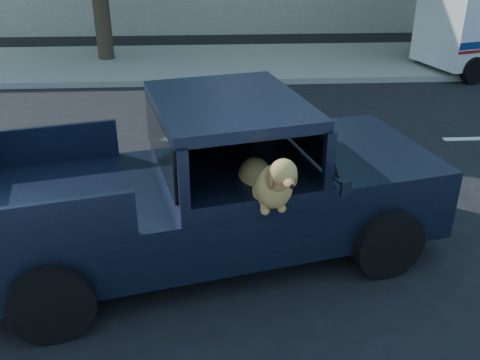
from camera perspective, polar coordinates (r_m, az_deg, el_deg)
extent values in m
plane|color=black|center=(6.83, 6.79, -7.02)|extent=(120.00, 120.00, 0.00)
cube|color=gray|center=(15.29, 0.99, 12.45)|extent=(60.00, 4.00, 0.15)
cube|color=black|center=(6.40, -3.35, -2.50)|extent=(5.71, 3.25, 0.68)
cube|color=black|center=(6.85, 12.31, 2.89)|extent=(1.99, 2.37, 0.17)
cube|color=black|center=(5.97, -1.22, 8.08)|extent=(2.02, 2.30, 0.12)
cube|color=black|center=(6.35, 6.14, 5.61)|extent=(0.67, 1.79, 0.58)
cube|color=black|center=(6.02, 1.97, -2.29)|extent=(0.68, 0.68, 0.39)
cube|color=black|center=(5.36, 11.19, -0.91)|extent=(0.11, 0.07, 0.17)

